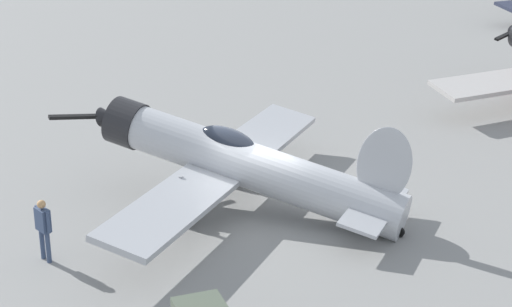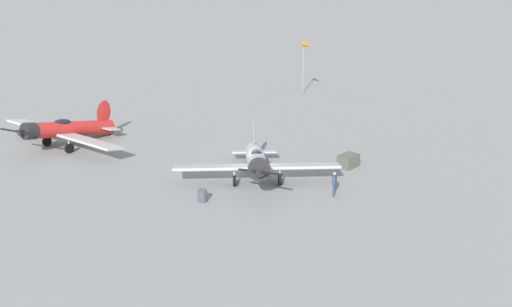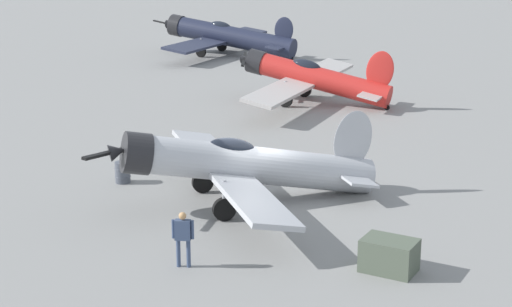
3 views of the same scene
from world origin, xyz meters
The scene contains 7 objects.
ground_plane centered at (0.00, 0.00, 0.00)m, with size 400.00×400.00×0.00m, color gray.
airplane_foreground centered at (-0.20, -0.44, 1.43)m, with size 11.22×10.59×3.34m.
airplane_mid_apron centered at (-10.66, 13.44, 1.47)m, with size 9.58×13.00×3.30m.
airplane_far_line centered at (-27.37, 20.92, 1.47)m, with size 11.71×13.01×3.24m.
ground_crew_mechanic centered at (3.01, -5.44, 1.02)m, with size 0.51×0.48×1.69m.
equipment_crate centered at (7.15, -1.17, 0.48)m, with size 1.79×1.50×0.97m.
fuel_drum centered at (-5.09, -2.40, 0.41)m, with size 0.62×0.62×0.82m.
Camera 3 is at (20.99, -18.36, 9.62)m, focal length 57.20 mm.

